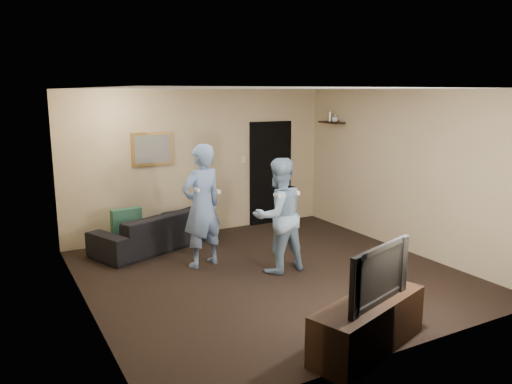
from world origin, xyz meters
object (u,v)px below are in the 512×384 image
wii_player_left (202,206)px  wii_player_right (278,215)px  sofa (155,230)px  television (371,272)px  tv_console (368,325)px

wii_player_left → wii_player_right: bearing=-39.7°
sofa → television: 4.40m
sofa → wii_player_right: size_ratio=1.28×
wii_player_right → tv_console: bearing=-98.9°
wii_player_right → television: bearing=-98.9°
sofa → wii_player_right: (1.22, -1.93, 0.52)m
television → wii_player_right: 2.39m
tv_console → television: size_ratio=1.43×
wii_player_right → wii_player_left: bearing=140.3°
tv_console → television: television is taller
tv_console → wii_player_right: size_ratio=0.89×
tv_console → television: (0.00, 0.00, 0.56)m
television → wii_player_left: wii_player_left is taller
sofa → tv_console: size_ratio=1.43×
television → tv_console: bearing=0.0°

